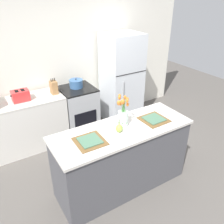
{
  "coord_description": "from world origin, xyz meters",
  "views": [
    {
      "loc": [
        -1.42,
        -2.05,
        2.49
      ],
      "look_at": [
        0.0,
        0.25,
        1.05
      ],
      "focal_mm": 38.0,
      "sensor_mm": 36.0,
      "label": 1
    }
  ],
  "objects_px": {
    "refrigerator": "(121,79)",
    "toaster": "(21,96)",
    "pear_figurine": "(119,128)",
    "cooking_pot": "(76,84)",
    "plate_setting_right": "(154,119)",
    "plate_setting_left": "(90,141)",
    "knife_block": "(54,87)",
    "flower_vase": "(123,115)",
    "stove_range": "(79,110)"
  },
  "relations": [
    {
      "from": "cooking_pot",
      "to": "knife_block",
      "type": "relative_size",
      "value": 0.89
    },
    {
      "from": "refrigerator",
      "to": "knife_block",
      "type": "height_order",
      "value": "refrigerator"
    },
    {
      "from": "flower_vase",
      "to": "pear_figurine",
      "type": "xyz_separation_m",
      "value": [
        -0.12,
        -0.1,
        -0.09
      ]
    },
    {
      "from": "refrigerator",
      "to": "cooking_pot",
      "type": "xyz_separation_m",
      "value": [
        -0.94,
        0.05,
        0.08
      ]
    },
    {
      "from": "plate_setting_right",
      "to": "cooking_pot",
      "type": "relative_size",
      "value": 1.39
    },
    {
      "from": "flower_vase",
      "to": "plate_setting_left",
      "type": "relative_size",
      "value": 1.19
    },
    {
      "from": "flower_vase",
      "to": "cooking_pot",
      "type": "height_order",
      "value": "flower_vase"
    },
    {
      "from": "flower_vase",
      "to": "plate_setting_right",
      "type": "xyz_separation_m",
      "value": [
        0.42,
        -0.1,
        -0.14
      ]
    },
    {
      "from": "flower_vase",
      "to": "plate_setting_right",
      "type": "bearing_deg",
      "value": -13.58
    },
    {
      "from": "cooking_pot",
      "to": "knife_block",
      "type": "distance_m",
      "value": 0.44
    },
    {
      "from": "toaster",
      "to": "knife_block",
      "type": "xyz_separation_m",
      "value": [
        0.54,
        -0.01,
        0.03
      ]
    },
    {
      "from": "plate_setting_right",
      "to": "cooking_pot",
      "type": "bearing_deg",
      "value": 102.11
    },
    {
      "from": "toaster",
      "to": "pear_figurine",
      "type": "bearing_deg",
      "value": -64.29
    },
    {
      "from": "stove_range",
      "to": "knife_block",
      "type": "height_order",
      "value": "knife_block"
    },
    {
      "from": "plate_setting_right",
      "to": "toaster",
      "type": "distance_m",
      "value": 2.1
    },
    {
      "from": "pear_figurine",
      "to": "cooking_pot",
      "type": "height_order",
      "value": "pear_figurine"
    },
    {
      "from": "flower_vase",
      "to": "refrigerator",
      "type": "bearing_deg",
      "value": 56.83
    },
    {
      "from": "stove_range",
      "to": "refrigerator",
      "type": "relative_size",
      "value": 0.51
    },
    {
      "from": "plate_setting_right",
      "to": "plate_setting_left",
      "type": "bearing_deg",
      "value": 180.0
    },
    {
      "from": "stove_range",
      "to": "plate_setting_right",
      "type": "bearing_deg",
      "value": -77.21
    },
    {
      "from": "plate_setting_right",
      "to": "cooking_pot",
      "type": "height_order",
      "value": "cooking_pot"
    },
    {
      "from": "knife_block",
      "to": "plate_setting_right",
      "type": "bearing_deg",
      "value": -63.98
    },
    {
      "from": "plate_setting_right",
      "to": "refrigerator",
      "type": "bearing_deg",
      "value": 70.53
    },
    {
      "from": "refrigerator",
      "to": "knife_block",
      "type": "xyz_separation_m",
      "value": [
        -1.37,
        -0.02,
        0.12
      ]
    },
    {
      "from": "cooking_pot",
      "to": "knife_block",
      "type": "height_order",
      "value": "knife_block"
    },
    {
      "from": "pear_figurine",
      "to": "toaster",
      "type": "distance_m",
      "value": 1.81
    },
    {
      "from": "stove_range",
      "to": "cooking_pot",
      "type": "xyz_separation_m",
      "value": [
        0.01,
        0.05,
        0.51
      ]
    },
    {
      "from": "plate_setting_left",
      "to": "plate_setting_right",
      "type": "height_order",
      "value": "same"
    },
    {
      "from": "stove_range",
      "to": "toaster",
      "type": "relative_size",
      "value": 3.16
    },
    {
      "from": "pear_figurine",
      "to": "plate_setting_right",
      "type": "distance_m",
      "value": 0.55
    },
    {
      "from": "toaster",
      "to": "stove_range",
      "type": "bearing_deg",
      "value": 0.52
    },
    {
      "from": "flower_vase",
      "to": "pear_figurine",
      "type": "bearing_deg",
      "value": -140.22
    },
    {
      "from": "plate_setting_right",
      "to": "flower_vase",
      "type": "bearing_deg",
      "value": 166.42
    },
    {
      "from": "plate_setting_left",
      "to": "toaster",
      "type": "distance_m",
      "value": 1.67
    },
    {
      "from": "flower_vase",
      "to": "knife_block",
      "type": "height_order",
      "value": "flower_vase"
    },
    {
      "from": "refrigerator",
      "to": "toaster",
      "type": "relative_size",
      "value": 6.23
    },
    {
      "from": "stove_range",
      "to": "toaster",
      "type": "height_order",
      "value": "toaster"
    },
    {
      "from": "cooking_pot",
      "to": "flower_vase",
      "type": "bearing_deg",
      "value": -92.3
    },
    {
      "from": "plate_setting_left",
      "to": "cooking_pot",
      "type": "xyz_separation_m",
      "value": [
        0.58,
        1.68,
        0.02
      ]
    },
    {
      "from": "toaster",
      "to": "cooking_pot",
      "type": "bearing_deg",
      "value": 3.22
    },
    {
      "from": "toaster",
      "to": "knife_block",
      "type": "relative_size",
      "value": 1.04
    },
    {
      "from": "cooking_pot",
      "to": "plate_setting_left",
      "type": "bearing_deg",
      "value": -109.08
    },
    {
      "from": "plate_setting_left",
      "to": "plate_setting_right",
      "type": "xyz_separation_m",
      "value": [
        0.94,
        0.0,
        0.0
      ]
    },
    {
      "from": "plate_setting_left",
      "to": "plate_setting_right",
      "type": "relative_size",
      "value": 1.0
    },
    {
      "from": "pear_figurine",
      "to": "cooking_pot",
      "type": "relative_size",
      "value": 0.57
    },
    {
      "from": "plate_setting_left",
      "to": "refrigerator",
      "type": "bearing_deg",
      "value": 47.09
    },
    {
      "from": "plate_setting_right",
      "to": "pear_figurine",
      "type": "bearing_deg",
      "value": 179.98
    },
    {
      "from": "refrigerator",
      "to": "stove_range",
      "type": "bearing_deg",
      "value": -179.96
    },
    {
      "from": "plate_setting_left",
      "to": "plate_setting_right",
      "type": "bearing_deg",
      "value": 0.0
    },
    {
      "from": "stove_range",
      "to": "plate_setting_left",
      "type": "xyz_separation_m",
      "value": [
        -0.57,
        -1.64,
        0.5
      ]
    }
  ]
}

